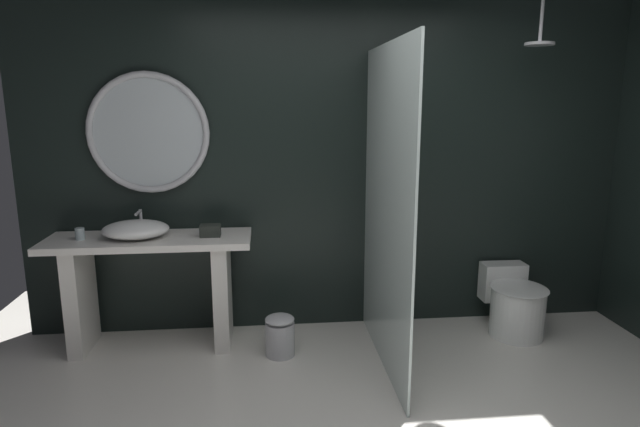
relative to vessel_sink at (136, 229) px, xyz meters
The scene contains 10 objects.
back_wall_panel 1.57m from the vessel_sink, 12.33° to the left, with size 4.80×0.10×2.60m, color black.
vanity_counter 0.38m from the vessel_sink, ahead, with size 1.46×0.50×0.83m.
vessel_sink is the anchor object (origin of this frame).
tumbler_cup 0.38m from the vessel_sink, behind, with size 0.06×0.06×0.08m, color silver.
tissue_box 0.53m from the vessel_sink, ahead, with size 0.15×0.11×0.08m, color #282D28.
round_wall_mirror 0.72m from the vessel_sink, 70.41° to the left, with size 0.89×0.05×0.89m.
shower_glass_panel 1.79m from the vessel_sink, 13.69° to the right, with size 0.02×1.39×2.17m, color silver.
rain_shower_head 3.18m from the vessel_sink, ahead, with size 0.21×0.21×0.32m.
toilet 2.93m from the vessel_sink, ahead, with size 0.43×0.61×0.50m.
waste_bin 1.28m from the vessel_sink, 14.22° to the right, with size 0.21×0.21×0.30m.
Camera 1 is at (-0.55, -2.26, 1.81)m, focal length 29.99 mm.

